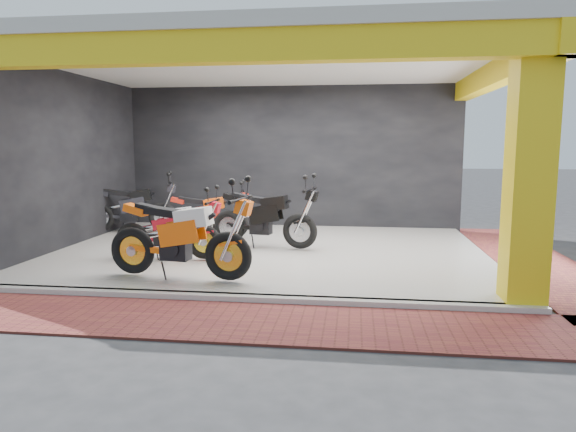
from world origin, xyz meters
name	(u,v)px	position (x,y,z in m)	size (l,w,h in m)	color
ground	(249,282)	(0.00, 0.00, 0.00)	(80.00, 80.00, 0.00)	#2D2D30
showroom_floor	(270,252)	(0.00, 2.00, 0.05)	(8.00, 6.00, 0.10)	silver
showroom_ceiling	(269,61)	(0.00, 2.00, 3.60)	(8.40, 6.40, 0.20)	beige
back_wall	(290,159)	(0.00, 5.10, 1.75)	(8.20, 0.20, 3.50)	black
left_wall	(65,162)	(-4.10, 2.00, 1.75)	(0.20, 6.20, 3.50)	black
corner_column	(529,172)	(3.75, -0.75, 1.75)	(0.50, 0.50, 3.50)	yellow
header_beam_front	(230,47)	(0.00, -1.00, 3.30)	(8.40, 0.30, 0.40)	yellow
header_beam_right	(497,74)	(4.00, 2.00, 3.30)	(0.30, 6.40, 0.40)	yellow
floor_kerb	(233,298)	(0.00, -1.02, 0.05)	(8.00, 0.20, 0.10)	silver
paver_front	(218,320)	(0.00, -1.80, 0.01)	(9.00, 1.40, 0.03)	brown
paver_right	(533,261)	(4.80, 2.00, 0.01)	(1.40, 7.00, 0.03)	brown
moto_hero	(228,232)	(-0.22, -0.41, 0.83)	(2.40, 0.89, 1.47)	#FC5E0A
moto_row_a	(203,225)	(-0.98, 0.93, 0.72)	(2.02, 0.75, 1.24)	red
moto_row_b	(300,214)	(0.57, 2.02, 0.79)	(2.27, 0.84, 1.39)	black
moto_row_c	(235,211)	(-0.93, 3.01, 0.70)	(1.95, 0.72, 1.19)	red
moto_row_d	(162,203)	(-2.80, 3.74, 0.76)	(2.16, 0.80, 1.32)	black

